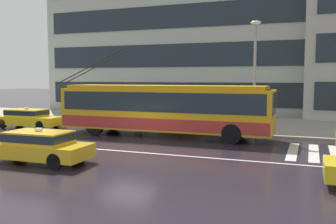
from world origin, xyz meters
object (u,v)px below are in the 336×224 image
at_px(trolleybus, 164,108).
at_px(pedestrian_at_shelter, 136,101).
at_px(taxi_oncoming_near, 37,145).
at_px(bus_shelter, 178,99).
at_px(pedestrian_walking_past, 181,105).
at_px(pedestrian_approaching_curb, 139,104).
at_px(pedestrian_waiting_by_pole, 220,106).
at_px(taxi_queued_behind_bus, 28,117).
at_px(street_lamp, 255,67).

xyz_separation_m(trolleybus, pedestrian_at_shelter, (-3.58, 3.69, 0.10)).
height_order(trolleybus, taxi_oncoming_near, trolleybus).
height_order(bus_shelter, pedestrian_walking_past, bus_shelter).
bearing_deg(pedestrian_walking_past, pedestrian_approaching_curb, -169.13).
height_order(pedestrian_at_shelter, pedestrian_waiting_by_pole, pedestrian_at_shelter).
relative_size(taxi_queued_behind_bus, pedestrian_at_shelter, 2.35).
height_order(taxi_queued_behind_bus, bus_shelter, bus_shelter).
bearing_deg(street_lamp, pedestrian_waiting_by_pole, 168.40).
height_order(pedestrian_approaching_curb, pedestrian_walking_past, pedestrian_approaching_curb).
bearing_deg(taxi_queued_behind_bus, pedestrian_approaching_curb, 15.43).
relative_size(trolleybus, pedestrian_walking_past, 7.09).
xyz_separation_m(taxi_oncoming_near, pedestrian_approaching_curb, (-0.38, 10.29, 0.97)).
height_order(taxi_oncoming_near, pedestrian_walking_past, pedestrian_walking_past).
bearing_deg(bus_shelter, pedestrian_waiting_by_pole, -13.21).
distance_m(pedestrian_walking_past, pedestrian_waiting_by_pole, 2.66).
relative_size(taxi_oncoming_near, street_lamp, 0.70).
height_order(pedestrian_approaching_curb, street_lamp, street_lamp).
distance_m(taxi_oncoming_near, street_lamp, 12.80).
height_order(taxi_queued_behind_bus, pedestrian_at_shelter, pedestrian_at_shelter).
bearing_deg(street_lamp, taxi_oncoming_near, -124.91).
relative_size(bus_shelter, pedestrian_approaching_curb, 2.02).
distance_m(trolleybus, taxi_queued_behind_bus, 10.02).
xyz_separation_m(trolleybus, bus_shelter, (-0.29, 3.22, 0.35)).
height_order(pedestrian_walking_past, street_lamp, street_lamp).
relative_size(trolleybus, taxi_queued_behind_bus, 2.86).
relative_size(taxi_queued_behind_bus, pedestrian_waiting_by_pole, 2.39).
relative_size(taxi_queued_behind_bus, taxi_oncoming_near, 1.03).
bearing_deg(pedestrian_at_shelter, bus_shelter, -8.07).
height_order(pedestrian_at_shelter, pedestrian_walking_past, pedestrian_at_shelter).
relative_size(bus_shelter, pedestrian_waiting_by_pole, 2.00).
distance_m(taxi_oncoming_near, bus_shelter, 11.52).
bearing_deg(pedestrian_walking_past, taxi_queued_behind_bus, -165.79).
relative_size(pedestrian_approaching_curb, street_lamp, 0.30).
height_order(bus_shelter, pedestrian_at_shelter, bus_shelter).
xyz_separation_m(taxi_oncoming_near, street_lamp, (7.08, 10.14, 3.29)).
xyz_separation_m(pedestrian_approaching_curb, street_lamp, (7.46, -0.15, 2.32)).
xyz_separation_m(pedestrian_walking_past, street_lamp, (4.73, -0.68, 2.38)).
height_order(taxi_oncoming_near, pedestrian_at_shelter, pedestrian_at_shelter).
bearing_deg(pedestrian_walking_past, pedestrian_waiting_by_pole, -5.32).
bearing_deg(trolleybus, taxi_oncoming_near, -105.74).
bearing_deg(taxi_queued_behind_bus, street_lamp, 7.21).
bearing_deg(taxi_queued_behind_bus, taxi_oncoming_near, -47.05).
relative_size(taxi_oncoming_near, pedestrian_walking_past, 2.41).
height_order(taxi_queued_behind_bus, street_lamp, street_lamp).
xyz_separation_m(trolleybus, pedestrian_waiting_by_pole, (2.72, 2.52, 0.05)).
distance_m(bus_shelter, pedestrian_at_shelter, 3.33).
distance_m(taxi_oncoming_near, pedestrian_waiting_by_pole, 11.73).
distance_m(taxi_queued_behind_bus, pedestrian_walking_past, 10.40).
bearing_deg(trolleybus, street_lamp, 23.49).
relative_size(trolleybus, pedestrian_approaching_curb, 6.94).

